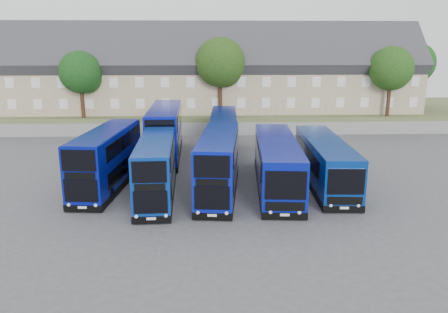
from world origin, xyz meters
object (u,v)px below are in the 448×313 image
coach_east_a (277,164)px  tree_mid (221,64)px  dd_front_mid (156,170)px  tree_east (392,70)px  dd_front_left (107,160)px  tree_far (415,65)px  tree_west (82,74)px

coach_east_a → tree_mid: (-3.29, 21.23, 6.31)m
dd_front_mid → tree_mid: size_ratio=1.10×
coach_east_a → tree_east: 27.22m
dd_front_left → tree_far: tree_far is taller
dd_front_left → tree_mid: (9.03, 20.77, 6.00)m
coach_east_a → tree_west: size_ratio=1.73×
dd_front_mid → coach_east_a: bearing=9.8°
tree_west → tree_east: bearing=0.0°
tree_east → coach_east_a: bearing=-128.9°
coach_east_a → tree_far: bearing=55.1°
dd_front_mid → tree_west: tree_west is taller
dd_front_mid → dd_front_left: bearing=146.9°
dd_front_mid → tree_mid: 24.41m
tree_mid → dd_front_left: bearing=-113.5°
tree_east → tree_far: 9.23m
coach_east_a → tree_far: size_ratio=1.53×
coach_east_a → tree_far: (22.71, 27.73, 5.97)m
tree_east → tree_far: size_ratio=0.94×
coach_east_a → tree_mid: 22.39m
coach_east_a → tree_west: 28.81m
dd_front_left → tree_east: (29.03, 20.27, 5.32)m
dd_front_mid → tree_west: (-10.77, 22.55, 5.11)m
coach_east_a → dd_front_mid: bearing=-163.6°
coach_east_a → dd_front_left: bearing=-177.7°
tree_west → tree_mid: (16.00, 0.50, 1.02)m
dd_front_left → dd_front_mid: bearing=-25.5°
coach_east_a → tree_mid: size_ratio=1.44×
tree_far → dd_front_left: bearing=-142.1°
dd_front_left → tree_west: (-6.97, 20.27, 4.99)m
tree_west → tree_far: tree_far is taller
dd_front_mid → tree_east: size_ratio=1.23×
tree_mid → tree_east: 20.02m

